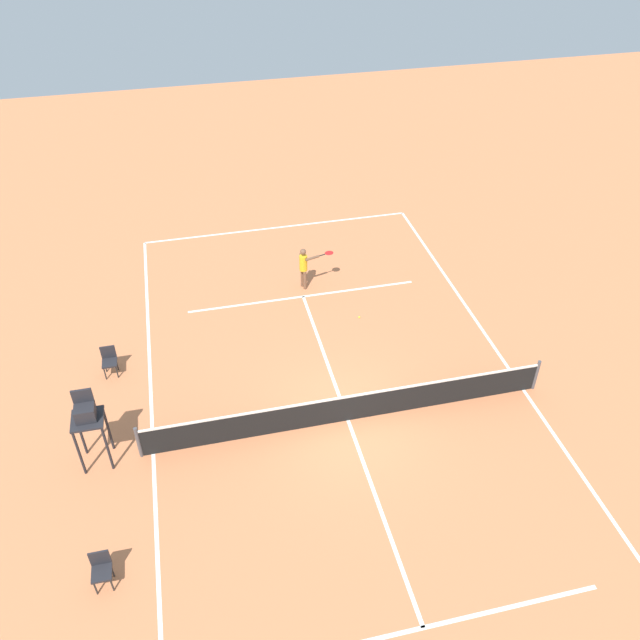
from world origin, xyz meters
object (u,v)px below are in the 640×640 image
object	(u,v)px
player_serving	(305,265)
umpire_chair	(87,418)
courtside_chair_near	(101,568)
tennis_ball	(359,317)
courtside_chair_mid	(109,360)

from	to	relation	value
player_serving	umpire_chair	distance (m)	9.64
umpire_chair	courtside_chair_near	size ratio (longest dim) A/B	2.54
umpire_chair	tennis_ball	bearing A→B (deg)	-152.50
courtside_chair_near	courtside_chair_mid	size ratio (longest dim) A/B	1.00
tennis_ball	courtside_chair_near	bearing A→B (deg)	44.44
umpire_chair	courtside_chair_mid	distance (m)	3.62
courtside_chair_near	courtside_chair_mid	bearing A→B (deg)	-90.20
tennis_ball	courtside_chair_mid	world-z (taller)	courtside_chair_mid
player_serving	umpire_chair	world-z (taller)	umpire_chair
player_serving	tennis_ball	distance (m)	2.79
player_serving	umpire_chair	size ratio (longest dim) A/B	0.67
umpire_chair	courtside_chair_mid	bearing A→B (deg)	-94.35
tennis_ball	umpire_chair	distance (m)	9.62
player_serving	courtside_chair_near	world-z (taller)	player_serving
umpire_chair	courtside_chair_mid	xyz separation A→B (m)	(-0.26, -3.45, -1.07)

